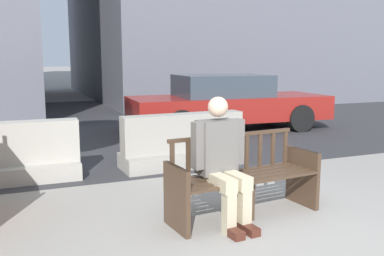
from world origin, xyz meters
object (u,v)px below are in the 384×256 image
jersey_barrier_left (5,158)px  car_sedan_mid (227,103)px  seated_person (222,158)px  jersey_barrier_centre (184,145)px  street_bench (243,180)px

jersey_barrier_left → car_sedan_mid: car_sedan_mid is taller
seated_person → car_sedan_mid: car_sedan_mid is taller
jersey_barrier_left → seated_person: bearing=-49.5°
jersey_barrier_centre → street_bench: bearing=-95.0°
seated_person → jersey_barrier_centre: seated_person is taller
jersey_barrier_centre → car_sedan_mid: (2.24, 2.87, 0.32)m
street_bench → seated_person: size_ratio=1.32×
car_sedan_mid → street_bench: bearing=-115.2°
street_bench → jersey_barrier_left: size_ratio=0.86×
seated_person → jersey_barrier_centre: bearing=78.0°
seated_person → jersey_barrier_left: 3.27m
car_sedan_mid → seated_person: bearing=-117.5°
seated_person → car_sedan_mid: 5.95m
jersey_barrier_centre → jersey_barrier_left: (-2.63, 0.07, 0.00)m
jersey_barrier_centre → jersey_barrier_left: same height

